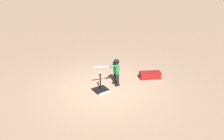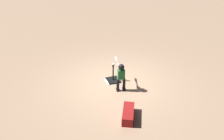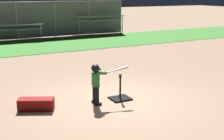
{
  "view_description": "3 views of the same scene",
  "coord_description": "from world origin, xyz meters",
  "px_view_note": "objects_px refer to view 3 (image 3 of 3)",
  "views": [
    {
      "loc": [
        3.74,
        6.03,
        3.9
      ],
      "look_at": [
        -0.16,
        0.24,
        0.8
      ],
      "focal_mm": 35.0,
      "sensor_mm": 36.0,
      "label": 1
    },
    {
      "loc": [
        -6.58,
        2.37,
        4.31
      ],
      "look_at": [
        -0.13,
        0.17,
        0.65
      ],
      "focal_mm": 35.0,
      "sensor_mm": 36.0,
      "label": 2
    },
    {
      "loc": [
        -3.64,
        -6.83,
        2.76
      ],
      "look_at": [
        0.06,
        0.23,
        0.76
      ],
      "focal_mm": 50.0,
      "sensor_mm": 36.0,
      "label": 3
    }
  ],
  "objects_px": {
    "bleachers_right_center": "(95,24)",
    "equipment_bag": "(36,104)",
    "batting_tee": "(120,97)",
    "bleachers_far_left": "(10,32)",
    "batter_child": "(97,79)",
    "baseball": "(120,74)"
  },
  "relations": [
    {
      "from": "batting_tee",
      "to": "batter_child",
      "type": "bearing_deg",
      "value": -176.39
    },
    {
      "from": "bleachers_right_center",
      "to": "equipment_bag",
      "type": "height_order",
      "value": "bleachers_right_center"
    },
    {
      "from": "batting_tee",
      "to": "baseball",
      "type": "bearing_deg",
      "value": 178.21
    },
    {
      "from": "bleachers_far_left",
      "to": "bleachers_right_center",
      "type": "distance_m",
      "value": 5.86
    },
    {
      "from": "baseball",
      "to": "equipment_bag",
      "type": "xyz_separation_m",
      "value": [
        -2.17,
        0.28,
        -0.56
      ]
    },
    {
      "from": "baseball",
      "to": "bleachers_right_center",
      "type": "relative_size",
      "value": 0.02
    },
    {
      "from": "batter_child",
      "to": "equipment_bag",
      "type": "relative_size",
      "value": 1.24
    },
    {
      "from": "batting_tee",
      "to": "bleachers_right_center",
      "type": "height_order",
      "value": "bleachers_right_center"
    },
    {
      "from": "batter_child",
      "to": "bleachers_right_center",
      "type": "relative_size",
      "value": 0.29
    },
    {
      "from": "batter_child",
      "to": "bleachers_right_center",
      "type": "xyz_separation_m",
      "value": [
        5.89,
        12.91,
        -0.03
      ]
    },
    {
      "from": "batting_tee",
      "to": "batter_child",
      "type": "distance_m",
      "value": 0.9
    },
    {
      "from": "bleachers_far_left",
      "to": "equipment_bag",
      "type": "bearing_deg",
      "value": -97.38
    },
    {
      "from": "baseball",
      "to": "equipment_bag",
      "type": "bearing_deg",
      "value": 172.68
    },
    {
      "from": "batter_child",
      "to": "baseball",
      "type": "distance_m",
      "value": 0.69
    },
    {
      "from": "batting_tee",
      "to": "equipment_bag",
      "type": "bearing_deg",
      "value": 172.68
    },
    {
      "from": "batting_tee",
      "to": "bleachers_far_left",
      "type": "distance_m",
      "value": 12.24
    },
    {
      "from": "batter_child",
      "to": "bleachers_right_center",
      "type": "height_order",
      "value": "bleachers_right_center"
    },
    {
      "from": "baseball",
      "to": "bleachers_right_center",
      "type": "bearing_deg",
      "value": 67.99
    },
    {
      "from": "bleachers_right_center",
      "to": "equipment_bag",
      "type": "bearing_deg",
      "value": -120.33
    },
    {
      "from": "equipment_bag",
      "to": "batter_child",
      "type": "bearing_deg",
      "value": 14.06
    },
    {
      "from": "batting_tee",
      "to": "equipment_bag",
      "type": "xyz_separation_m",
      "value": [
        -2.17,
        0.28,
        0.07
      ]
    },
    {
      "from": "batter_child",
      "to": "baseball",
      "type": "xyz_separation_m",
      "value": [
        0.69,
        0.04,
        0.04
      ]
    }
  ]
}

